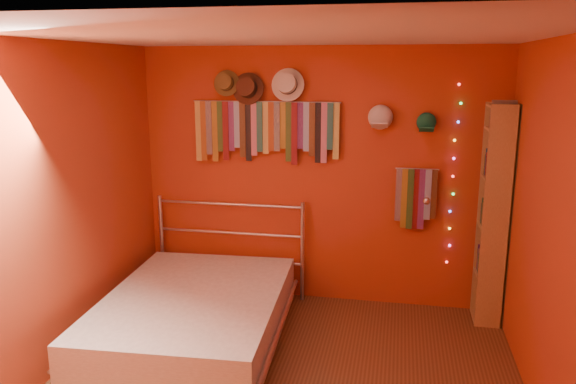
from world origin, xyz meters
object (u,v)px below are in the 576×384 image
Objects in this scene: tie_rack at (264,128)px; bookshelf at (498,214)px; reading_lamp at (426,200)px; bed at (194,316)px.

tie_rack is 2.30m from bookshelf.
bookshelf is (2.18, -0.15, -0.71)m from tie_rack.
tie_rack is 1.67m from reading_lamp.
tie_rack is 0.68× the size of bed.
bookshelf reaches higher than bed.
bookshelf is 2.82m from bed.
reading_lamp is 0.14× the size of bed.
bookshelf is at bearing 17.25° from bed.
bed is at bearing -108.26° from tie_rack.
bed is (-2.54, -0.94, -0.78)m from bookshelf.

